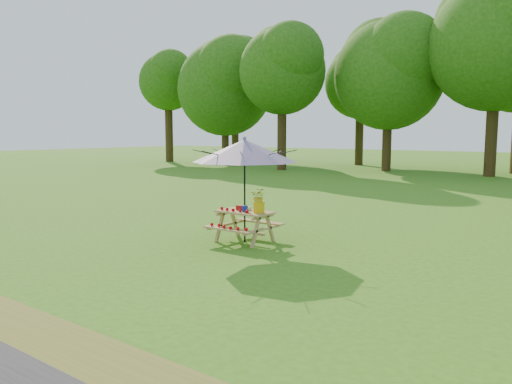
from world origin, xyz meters
The scene contains 8 objects.
ground centered at (0.00, 0.00, 0.00)m, with size 120.00×120.00×0.00m, color #3E7015.
drygrass_strip centered at (0.00, -2.80, 0.00)m, with size 120.00×1.20×0.01m, color olive.
treeline centered at (0.00, 22.00, 8.00)m, with size 60.00×12.00×16.00m, color #1F520E, non-canonical shape.
picnic_table centered at (-1.40, 2.70, 0.33)m, with size 1.20×1.32×0.67m.
patio_umbrella centered at (-1.40, 2.70, 1.95)m, with size 2.61×2.61×2.25m.
produce_bins centered at (-1.44, 2.73, 0.72)m, with size 0.37×0.33×0.13m.
tomatoes_row centered at (-1.55, 2.52, 0.71)m, with size 0.77×0.13×0.07m, color red, non-canonical shape.
flower_bucket centered at (-1.02, 2.70, 0.95)m, with size 0.38×0.36×0.52m.
Camera 1 is at (5.05, -5.58, 2.33)m, focal length 35.00 mm.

